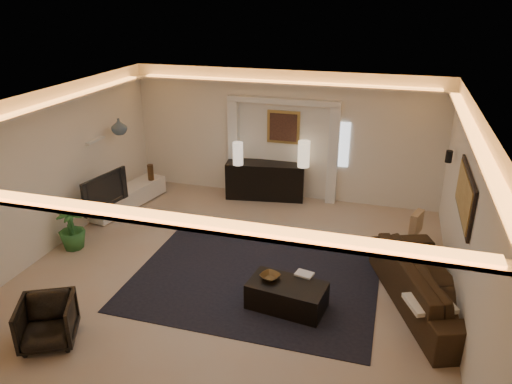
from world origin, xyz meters
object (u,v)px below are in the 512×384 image
(coffee_table, at_px, (287,296))
(armchair, at_px, (47,322))
(sofa, at_px, (431,284))
(console, at_px, (265,181))

(coffee_table, height_order, armchair, armchair)
(sofa, relative_size, coffee_table, 2.29)
(console, height_order, armchair, console)
(console, bearing_deg, coffee_table, -78.97)
(sofa, relative_size, armchair, 3.66)
(armchair, bearing_deg, sofa, -1.89)
(console, bearing_deg, armchair, -113.31)
(sofa, bearing_deg, coffee_table, 85.66)
(console, relative_size, coffee_table, 1.55)
(console, distance_m, coffee_table, 4.28)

